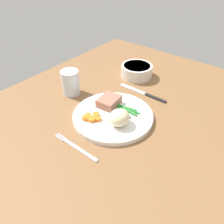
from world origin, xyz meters
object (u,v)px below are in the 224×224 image
(meat_portion, at_px, (109,101))
(fork, at_px, (76,147))
(dinner_plate, at_px, (112,116))
(water_glass, at_px, (71,84))
(knife, at_px, (143,93))
(salad_bowl, at_px, (137,70))

(meat_portion, distance_m, fork, 0.21)
(dinner_plate, xyz_separation_m, fork, (-0.17, -0.00, -0.01))
(fork, relative_size, water_glass, 1.76)
(meat_portion, bearing_deg, knife, -16.05)
(water_glass, bearing_deg, knife, -52.73)
(meat_portion, distance_m, salad_bowl, 0.26)
(dinner_plate, bearing_deg, knife, -0.85)
(knife, bearing_deg, water_glass, 125.99)
(knife, xyz_separation_m, salad_bowl, (0.10, 0.10, 0.03))
(fork, xyz_separation_m, knife, (0.36, -0.00, -0.00))
(fork, bearing_deg, dinner_plate, 1.32)
(knife, bearing_deg, salad_bowl, 43.75)
(water_glass, xyz_separation_m, salad_bowl, (0.27, -0.12, -0.01))
(fork, xyz_separation_m, salad_bowl, (0.46, 0.10, 0.03))
(meat_portion, relative_size, knife, 0.38)
(dinner_plate, relative_size, water_glass, 2.84)
(dinner_plate, relative_size, fork, 1.61)
(meat_portion, distance_m, water_glass, 0.18)
(knife, relative_size, salad_bowl, 1.54)
(meat_portion, relative_size, salad_bowl, 0.59)
(dinner_plate, height_order, meat_portion, meat_portion)
(meat_portion, relative_size, water_glass, 0.83)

